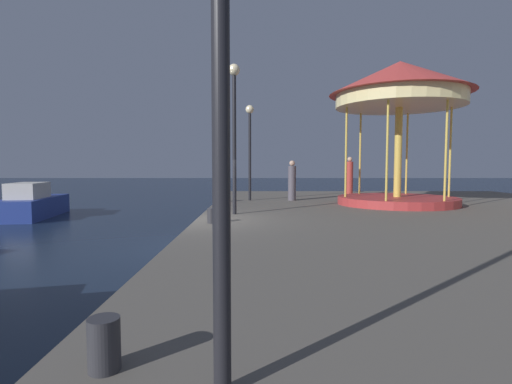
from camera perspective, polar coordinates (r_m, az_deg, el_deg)
The scene contains 11 objects.
ground_plane at distance 11.37m, azimuth -8.89°, elevation -7.96°, with size 120.00×120.00×0.00m, color #162338.
quay_dock at distance 12.73m, azimuth 28.63°, elevation -5.29°, with size 15.62×24.13×0.80m, color #5B564F.
motorboat_blue at distance 20.13m, azimuth -30.01°, elevation -1.55°, with size 2.28×4.65×1.57m.
carousel at distance 16.36m, azimuth 19.93°, elevation 12.76°, with size 5.33×5.33×5.48m.
lamp_post_mid_promenade at distance 12.32m, azimuth -3.40°, elevation 11.37°, with size 0.36×0.36×4.62m.
lamp_post_far_end at distance 17.08m, azimuth -1.13°, elevation 8.27°, with size 0.36×0.36×4.11m.
bollard_south at distance 10.44m, azimuth -6.65°, elevation -3.43°, with size 0.24×0.24×0.40m, color #2D2D33.
bollard_center at distance 16.47m, azimuth -4.79°, elevation -0.73°, with size 0.24×0.24×0.40m, color #2D2D33.
bollard_north at distance 3.33m, azimuth -21.43°, elevation -19.94°, with size 0.24×0.24×0.40m, color #2D2D33.
person_far_corner at distance 20.37m, azimuth 13.24°, elevation 2.09°, with size 0.34×0.34×1.95m.
person_by_the_water at distance 17.09m, azimuth 5.05°, elevation 1.49°, with size 0.34×0.34×1.73m.
Camera 1 is at (1.70, -11.00, 2.33)m, focal length 27.50 mm.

